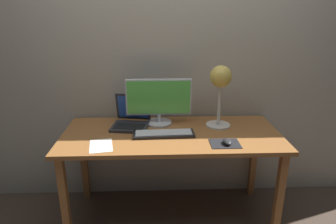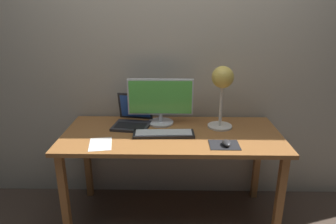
{
  "view_description": "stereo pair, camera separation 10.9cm",
  "coord_description": "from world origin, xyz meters",
  "px_view_note": "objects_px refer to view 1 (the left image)",
  "views": [
    {
      "loc": [
        -0.1,
        -2.04,
        1.61
      ],
      "look_at": [
        -0.03,
        -0.05,
        0.92
      ],
      "focal_mm": 32.03,
      "sensor_mm": 36.0,
      "label": 1
    },
    {
      "loc": [
        0.01,
        -2.04,
        1.61
      ],
      "look_at": [
        -0.03,
        -0.05,
        0.92
      ],
      "focal_mm": 32.03,
      "sensor_mm": 36.0,
      "label": 2
    }
  ],
  "objects_px": {
    "monitor": "(159,100)",
    "desk_lamp": "(221,83)",
    "laptop": "(131,117)",
    "mouse": "(227,142)",
    "keyboard_main": "(164,134)"
  },
  "relations": [
    {
      "from": "monitor",
      "to": "desk_lamp",
      "type": "relative_size",
      "value": 1.07
    },
    {
      "from": "monitor",
      "to": "laptop",
      "type": "relative_size",
      "value": 1.65
    },
    {
      "from": "desk_lamp",
      "to": "mouse",
      "type": "bearing_deg",
      "value": -90.65
    },
    {
      "from": "keyboard_main",
      "to": "mouse",
      "type": "distance_m",
      "value": 0.46
    },
    {
      "from": "monitor",
      "to": "keyboard_main",
      "type": "relative_size",
      "value": 1.15
    },
    {
      "from": "desk_lamp",
      "to": "mouse",
      "type": "relative_size",
      "value": 4.95
    },
    {
      "from": "laptop",
      "to": "mouse",
      "type": "height_order",
      "value": "laptop"
    },
    {
      "from": "monitor",
      "to": "desk_lamp",
      "type": "bearing_deg",
      "value": -8.55
    },
    {
      "from": "keyboard_main",
      "to": "mouse",
      "type": "bearing_deg",
      "value": -21.52
    },
    {
      "from": "monitor",
      "to": "mouse",
      "type": "bearing_deg",
      "value": -41.44
    },
    {
      "from": "monitor",
      "to": "laptop",
      "type": "xyz_separation_m",
      "value": [
        -0.21,
        -0.02,
        -0.13
      ]
    },
    {
      "from": "monitor",
      "to": "mouse",
      "type": "distance_m",
      "value": 0.63
    },
    {
      "from": "monitor",
      "to": "keyboard_main",
      "type": "bearing_deg",
      "value": -82.3
    },
    {
      "from": "monitor",
      "to": "keyboard_main",
      "type": "xyz_separation_m",
      "value": [
        0.03,
        -0.24,
        -0.18
      ]
    },
    {
      "from": "keyboard_main",
      "to": "laptop",
      "type": "xyz_separation_m",
      "value": [
        -0.25,
        0.21,
        0.05
      ]
    }
  ]
}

